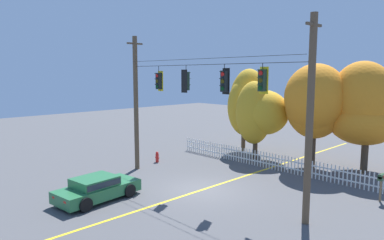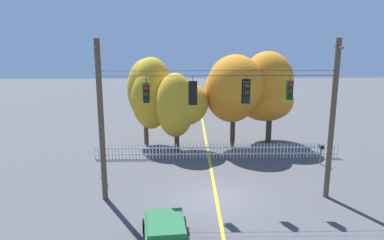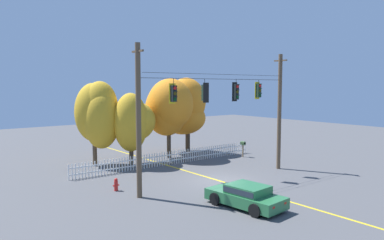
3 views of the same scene
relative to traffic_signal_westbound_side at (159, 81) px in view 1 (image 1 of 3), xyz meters
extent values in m
plane|color=#4C4C4F|center=(3.51, -0.01, -5.59)|extent=(80.00, 80.00, 0.00)
cube|color=gold|center=(3.51, -0.01, -5.59)|extent=(0.16, 36.00, 0.01)
cylinder|color=brown|center=(-2.29, -0.01, -1.45)|extent=(0.28, 0.28, 8.28)
cylinder|color=brown|center=(9.31, -0.01, -1.45)|extent=(0.28, 0.28, 8.28)
cube|color=brown|center=(-2.29, -0.01, 2.24)|extent=(0.10, 1.10, 0.10)
cube|color=brown|center=(9.31, -0.01, 2.24)|extent=(0.10, 1.10, 0.10)
cylinder|color=black|center=(3.51, -0.01, 0.86)|extent=(11.40, 0.02, 0.02)
cylinder|color=black|center=(3.51, -0.26, 1.14)|extent=(11.40, 0.02, 0.02)
cylinder|color=black|center=(0.00, -0.01, 0.66)|extent=(0.03, 0.03, 0.40)
cube|color=yellow|center=(0.00, 0.12, 0.00)|extent=(0.43, 0.02, 1.15)
cube|color=black|center=(0.00, -0.01, 0.00)|extent=(0.30, 0.24, 0.93)
cylinder|color=red|center=(0.00, -0.14, 0.30)|extent=(0.20, 0.03, 0.20)
cube|color=black|center=(0.00, -0.19, 0.42)|extent=(0.22, 0.12, 0.06)
cylinder|color=#463B09|center=(0.00, -0.14, 0.00)|extent=(0.20, 0.03, 0.20)
cube|color=black|center=(0.00, -0.19, 0.11)|extent=(0.22, 0.12, 0.06)
cylinder|color=#073513|center=(0.00, -0.14, -0.31)|extent=(0.20, 0.03, 0.20)
cube|color=black|center=(0.00, -0.19, -0.20)|extent=(0.22, 0.12, 0.06)
cylinder|color=black|center=(2.28, -0.01, 0.68)|extent=(0.03, 0.03, 0.35)
cube|color=black|center=(2.28, -0.14, 0.02)|extent=(0.43, 0.02, 1.20)
cube|color=#1E3323|center=(2.28, -0.01, 0.02)|extent=(0.30, 0.24, 0.97)
cylinder|color=red|center=(2.28, 0.13, 0.35)|extent=(0.20, 0.03, 0.20)
cube|color=#1E3323|center=(2.28, 0.17, 0.46)|extent=(0.22, 0.12, 0.06)
cylinder|color=#463B09|center=(2.28, 0.13, 0.02)|extent=(0.20, 0.03, 0.20)
cube|color=#1E3323|center=(2.28, 0.17, 0.14)|extent=(0.22, 0.12, 0.06)
cylinder|color=#073513|center=(2.28, 0.13, -0.30)|extent=(0.20, 0.03, 0.20)
cube|color=#1E3323|center=(2.28, 0.17, -0.18)|extent=(0.22, 0.12, 0.06)
cylinder|color=black|center=(4.92, -0.01, 0.71)|extent=(0.03, 0.03, 0.30)
cube|color=black|center=(4.92, 0.12, 0.05)|extent=(0.43, 0.02, 1.24)
cube|color=black|center=(4.92, -0.01, 0.05)|extent=(0.30, 0.24, 1.00)
cylinder|color=red|center=(4.92, -0.14, 0.39)|extent=(0.20, 0.03, 0.20)
cube|color=black|center=(4.92, -0.19, 0.50)|extent=(0.22, 0.12, 0.06)
cylinder|color=#463B09|center=(4.92, -0.14, 0.05)|extent=(0.20, 0.03, 0.20)
cube|color=black|center=(4.92, -0.19, 0.17)|extent=(0.22, 0.12, 0.06)
cylinder|color=#073513|center=(4.92, -0.14, -0.28)|extent=(0.20, 0.03, 0.20)
cube|color=black|center=(4.92, -0.19, -0.17)|extent=(0.22, 0.12, 0.06)
cylinder|color=black|center=(7.06, -0.01, 0.72)|extent=(0.03, 0.03, 0.26)
cube|color=yellow|center=(7.06, 0.12, 0.12)|extent=(0.43, 0.02, 1.17)
cube|color=#1E3323|center=(7.06, -0.01, 0.12)|extent=(0.30, 0.24, 0.94)
cylinder|color=red|center=(7.06, -0.14, 0.43)|extent=(0.20, 0.03, 0.20)
cube|color=#1E3323|center=(7.06, -0.19, 0.55)|extent=(0.22, 0.12, 0.06)
cylinder|color=#463B09|center=(7.06, -0.14, 0.12)|extent=(0.20, 0.03, 0.20)
cube|color=#1E3323|center=(7.06, -0.19, 0.24)|extent=(0.22, 0.12, 0.06)
cylinder|color=#073513|center=(7.06, -0.14, -0.19)|extent=(0.20, 0.03, 0.20)
cube|color=#1E3323|center=(7.06, -0.19, -0.08)|extent=(0.22, 0.12, 0.06)
cube|color=white|center=(-4.01, 6.02, -5.08)|extent=(0.06, 0.04, 1.03)
cube|color=white|center=(-3.79, 6.02, -5.08)|extent=(0.06, 0.04, 1.03)
cube|color=white|center=(-3.56, 6.02, -5.08)|extent=(0.06, 0.04, 1.03)
cube|color=white|center=(-3.34, 6.02, -5.08)|extent=(0.06, 0.04, 1.03)
cube|color=white|center=(-3.12, 6.02, -5.08)|extent=(0.06, 0.04, 1.03)
cube|color=white|center=(-2.89, 6.02, -5.08)|extent=(0.06, 0.04, 1.03)
cube|color=white|center=(-2.67, 6.02, -5.08)|extent=(0.06, 0.04, 1.03)
cube|color=white|center=(-2.45, 6.02, -5.08)|extent=(0.06, 0.04, 1.03)
cube|color=white|center=(-2.23, 6.02, -5.08)|extent=(0.06, 0.04, 1.03)
cube|color=white|center=(-2.00, 6.02, -5.08)|extent=(0.06, 0.04, 1.03)
cube|color=white|center=(-1.78, 6.02, -5.08)|extent=(0.06, 0.04, 1.03)
cube|color=white|center=(-1.56, 6.02, -5.08)|extent=(0.06, 0.04, 1.03)
cube|color=white|center=(-1.33, 6.02, -5.08)|extent=(0.06, 0.04, 1.03)
cube|color=white|center=(-1.11, 6.02, -5.08)|extent=(0.06, 0.04, 1.03)
cube|color=white|center=(-0.89, 6.02, -5.08)|extent=(0.06, 0.04, 1.03)
cube|color=white|center=(-0.66, 6.02, -5.08)|extent=(0.06, 0.04, 1.03)
cube|color=white|center=(-0.44, 6.02, -5.08)|extent=(0.06, 0.04, 1.03)
cube|color=white|center=(-0.22, 6.02, -5.08)|extent=(0.06, 0.04, 1.03)
cube|color=white|center=(0.01, 6.02, -5.08)|extent=(0.06, 0.04, 1.03)
cube|color=white|center=(0.23, 6.02, -5.08)|extent=(0.06, 0.04, 1.03)
cube|color=white|center=(0.45, 6.02, -5.08)|extent=(0.06, 0.04, 1.03)
cube|color=white|center=(0.68, 6.02, -5.08)|extent=(0.06, 0.04, 1.03)
cube|color=white|center=(0.90, 6.02, -5.08)|extent=(0.06, 0.04, 1.03)
cube|color=white|center=(1.12, 6.02, -5.08)|extent=(0.06, 0.04, 1.03)
cube|color=white|center=(1.35, 6.02, -5.08)|extent=(0.06, 0.04, 1.03)
cube|color=white|center=(1.57, 6.02, -5.08)|extent=(0.06, 0.04, 1.03)
cube|color=white|center=(1.79, 6.02, -5.08)|extent=(0.06, 0.04, 1.03)
cube|color=white|center=(2.02, 6.02, -5.08)|extent=(0.06, 0.04, 1.03)
cube|color=white|center=(2.24, 6.02, -5.08)|extent=(0.06, 0.04, 1.03)
cube|color=white|center=(2.46, 6.02, -5.08)|extent=(0.06, 0.04, 1.03)
cube|color=white|center=(2.69, 6.02, -5.08)|extent=(0.06, 0.04, 1.03)
cube|color=white|center=(2.91, 6.02, -5.08)|extent=(0.06, 0.04, 1.03)
cube|color=white|center=(3.13, 6.02, -5.08)|extent=(0.06, 0.04, 1.03)
cube|color=white|center=(3.36, 6.02, -5.08)|extent=(0.06, 0.04, 1.03)
cube|color=white|center=(3.58, 6.02, -5.08)|extent=(0.06, 0.04, 1.03)
cube|color=white|center=(3.80, 6.02, -5.08)|extent=(0.06, 0.04, 1.03)
cube|color=white|center=(4.03, 6.02, -5.08)|extent=(0.06, 0.04, 1.03)
cube|color=white|center=(4.25, 6.02, -5.08)|extent=(0.06, 0.04, 1.03)
cube|color=white|center=(4.47, 6.02, -5.08)|extent=(0.06, 0.04, 1.03)
cube|color=white|center=(4.70, 6.02, -5.08)|extent=(0.06, 0.04, 1.03)
cube|color=white|center=(4.92, 6.02, -5.08)|extent=(0.06, 0.04, 1.03)
cube|color=white|center=(5.14, 6.02, -5.08)|extent=(0.06, 0.04, 1.03)
cube|color=white|center=(5.37, 6.02, -5.08)|extent=(0.06, 0.04, 1.03)
cube|color=white|center=(5.59, 6.02, -5.08)|extent=(0.06, 0.04, 1.03)
cube|color=white|center=(5.81, 6.02, -5.08)|extent=(0.06, 0.04, 1.03)
cube|color=white|center=(6.04, 6.02, -5.08)|extent=(0.06, 0.04, 1.03)
cube|color=white|center=(6.26, 6.02, -5.08)|extent=(0.06, 0.04, 1.03)
cube|color=white|center=(6.48, 6.02, -5.08)|extent=(0.06, 0.04, 1.03)
cube|color=white|center=(6.70, 6.02, -5.08)|extent=(0.06, 0.04, 1.03)
cube|color=white|center=(6.93, 6.02, -5.08)|extent=(0.06, 0.04, 1.03)
cube|color=white|center=(7.15, 6.02, -5.08)|extent=(0.06, 0.04, 1.03)
cube|color=white|center=(7.37, 6.02, -5.08)|extent=(0.06, 0.04, 1.03)
cube|color=white|center=(7.60, 6.02, -5.08)|extent=(0.06, 0.04, 1.03)
cube|color=white|center=(7.82, 6.02, -5.08)|extent=(0.06, 0.04, 1.03)
cube|color=white|center=(8.04, 6.02, -5.08)|extent=(0.06, 0.04, 1.03)
cube|color=white|center=(8.27, 6.02, -5.08)|extent=(0.06, 0.04, 1.03)
cube|color=white|center=(8.49, 6.02, -5.08)|extent=(0.06, 0.04, 1.03)
cube|color=white|center=(8.71, 6.02, -5.08)|extent=(0.06, 0.04, 1.03)
cube|color=white|center=(8.94, 6.02, -5.08)|extent=(0.06, 0.04, 1.03)
cube|color=white|center=(9.16, 6.02, -5.08)|extent=(0.06, 0.04, 1.03)
cube|color=white|center=(9.38, 6.02, -5.08)|extent=(0.06, 0.04, 1.03)
cube|color=white|center=(9.61, 6.02, -5.08)|extent=(0.06, 0.04, 1.03)
cube|color=white|center=(9.83, 6.02, -5.08)|extent=(0.06, 0.04, 1.03)
cube|color=white|center=(10.05, 6.02, -5.08)|extent=(0.06, 0.04, 1.03)
cube|color=white|center=(10.28, 6.02, -5.08)|extent=(0.06, 0.04, 1.03)
cube|color=white|center=(4.03, 6.05, -5.28)|extent=(16.07, 0.03, 0.08)
cube|color=white|center=(4.03, 6.05, -4.85)|extent=(16.07, 0.03, 0.08)
cylinder|color=brown|center=(-0.89, 9.11, -4.48)|extent=(0.32, 0.32, 2.22)
ellipsoid|color=gold|center=(-0.47, 8.70, -2.06)|extent=(2.72, 2.53, 4.38)
ellipsoid|color=gold|center=(-0.79, 9.44, -1.55)|extent=(2.80, 2.74, 4.42)
ellipsoid|color=gold|center=(-0.41, 9.06, -1.20)|extent=(2.69, 2.47, 4.01)
cylinder|color=#473828|center=(1.36, 7.56, -4.62)|extent=(0.33, 0.33, 1.95)
ellipsoid|color=gold|center=(1.28, 7.43, -2.28)|extent=(2.62, 2.40, 4.41)
ellipsoid|color=gold|center=(1.78, 7.94, -2.27)|extent=(3.51, 3.07, 3.12)
cylinder|color=#473828|center=(5.31, 8.30, -4.16)|extent=(0.34, 0.34, 2.87)
ellipsoid|color=orange|center=(5.22, 8.43, -1.49)|extent=(3.79, 3.09, 4.45)
ellipsoid|color=orange|center=(5.40, 8.19, -1.07)|extent=(3.89, 3.71, 4.24)
cylinder|color=#473828|center=(8.11, 9.38, -4.39)|extent=(0.41, 0.41, 2.40)
ellipsoid|color=orange|center=(7.80, 9.65, -2.45)|extent=(4.14, 3.95, 2.95)
ellipsoid|color=orange|center=(8.09, 9.60, -1.55)|extent=(2.75, 2.38, 4.01)
ellipsoid|color=orange|center=(7.83, 9.19, -0.96)|extent=(3.71, 3.05, 4.26)
cube|color=#286B3D|center=(1.05, -4.66, -5.14)|extent=(2.13, 4.15, 0.55)
cube|color=#286B3D|center=(1.07, -4.81, -4.66)|extent=(1.71, 2.06, 0.42)
cube|color=#232D38|center=(1.07, -4.81, -4.66)|extent=(1.74, 1.99, 0.27)
cylinder|color=black|center=(0.07, -3.52, -5.27)|extent=(0.24, 0.66, 0.64)
cylinder|color=black|center=(1.78, -3.34, -5.27)|extent=(0.24, 0.66, 0.64)
cylinder|color=black|center=(0.32, -5.98, -5.27)|extent=(0.24, 0.66, 0.64)
cylinder|color=black|center=(2.04, -5.81, -5.27)|extent=(0.24, 0.66, 0.64)
cube|color=white|center=(0.38, -2.75, -5.04)|extent=(0.20, 0.06, 0.10)
cube|color=white|center=(1.32, -2.65, -5.04)|extent=(0.20, 0.06, 0.10)
cube|color=red|center=(0.78, -6.68, -5.04)|extent=(0.20, 0.06, 0.10)
cube|color=red|center=(1.73, -6.58, -5.04)|extent=(0.20, 0.06, 0.10)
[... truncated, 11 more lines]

